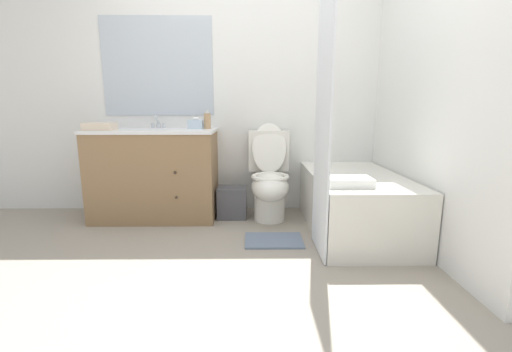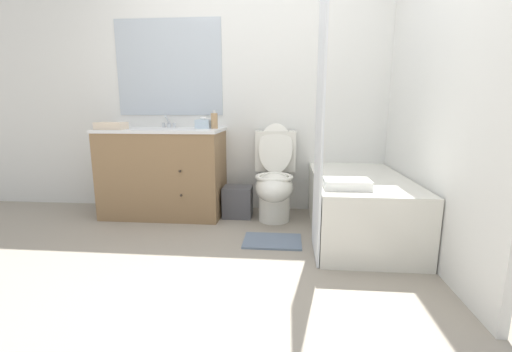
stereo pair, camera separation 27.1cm
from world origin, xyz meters
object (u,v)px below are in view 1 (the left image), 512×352
object	(u,v)px
sink_faucet	(158,124)
hand_towel_folded	(100,127)
wastebasket	(232,202)
vanity_cabinet	(155,173)
bathtub	(354,202)
toilet	(269,178)
soap_dispenser	(207,120)
tissue_box	(196,124)
bath_towel_folded	(349,182)
bath_mat	(274,240)

from	to	relation	value
sink_faucet	hand_towel_folded	size ratio (longest dim) A/B	0.57
wastebasket	hand_towel_folded	size ratio (longest dim) A/B	1.18
vanity_cabinet	hand_towel_folded	distance (m)	0.63
sink_faucet	bathtub	size ratio (longest dim) A/B	0.10
wastebasket	bathtub	bearing A→B (deg)	-19.58
toilet	soap_dispenser	size ratio (longest dim) A/B	5.15
tissue_box	bath_towel_folded	world-z (taller)	tissue_box
vanity_cabinet	bath_mat	xyz separation A→B (m)	(1.09, -0.64, -0.42)
wastebasket	toilet	bearing A→B (deg)	-5.19
bath_towel_folded	toilet	bearing A→B (deg)	123.75
wastebasket	bath_mat	world-z (taller)	wastebasket
soap_dispenser	wastebasket	bearing A→B (deg)	-13.75
sink_faucet	bath_mat	world-z (taller)	sink_faucet
sink_faucet	toilet	bearing A→B (deg)	-12.61
vanity_cabinet	tissue_box	xyz separation A→B (m)	(0.39, 0.05, 0.46)
wastebasket	bath_mat	bearing A→B (deg)	-59.60
bathtub	soap_dispenser	bearing A→B (deg)	161.41
bath_towel_folded	bathtub	bearing A→B (deg)	67.93
sink_faucet	toilet	xyz separation A→B (m)	(1.08, -0.24, -0.49)
vanity_cabinet	soap_dispenser	world-z (taller)	soap_dispenser
bathtub	hand_towel_folded	size ratio (longest dim) A/B	5.45
toilet	bathtub	bearing A→B (deg)	-26.08
vanity_cabinet	bath_mat	distance (m)	1.33
vanity_cabinet	bathtub	size ratio (longest dim) A/B	0.84
wastebasket	soap_dispenser	size ratio (longest dim) A/B	1.70
toilet	wastebasket	bearing A→B (deg)	174.81
bath_mat	soap_dispenser	bearing A→B (deg)	131.05
bath_mat	bath_towel_folded	bearing A→B (deg)	-20.97
toilet	bath_towel_folded	distance (m)	0.95
bath_mat	vanity_cabinet	bearing A→B (deg)	149.57
bath_mat	sink_faucet	bearing A→B (deg)	142.69
wastebasket	tissue_box	size ratio (longest dim) A/B	2.19
vanity_cabinet	soap_dispenser	distance (m)	0.70
wastebasket	bath_towel_folded	size ratio (longest dim) A/B	0.95
vanity_cabinet	toilet	world-z (taller)	toilet
sink_faucet	toilet	size ratio (longest dim) A/B	0.16
tissue_box	vanity_cabinet	bearing A→B (deg)	-172.08
tissue_box	hand_towel_folded	xyz separation A→B (m)	(-0.80, -0.23, -0.01)
bathtub	hand_towel_folded	bearing A→B (deg)	174.21
sink_faucet	wastebasket	xyz separation A→B (m)	(0.72, -0.21, -0.73)
toilet	bathtub	world-z (taller)	toilet
toilet	bath_mat	bearing A→B (deg)	-89.21
vanity_cabinet	wastebasket	bearing A→B (deg)	-1.52
tissue_box	bath_towel_folded	size ratio (longest dim) A/B	0.43
soap_dispenser	bath_mat	size ratio (longest dim) A/B	0.38
vanity_cabinet	sink_faucet	distance (m)	0.49
wastebasket	tissue_box	xyz separation A→B (m)	(-0.34, 0.07, 0.74)
hand_towel_folded	bath_towel_folded	size ratio (longest dim) A/B	0.80
soap_dispenser	bath_towel_folded	bearing A→B (deg)	-38.32
sink_faucet	bath_towel_folded	xyz separation A→B (m)	(1.60, -1.03, -0.36)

